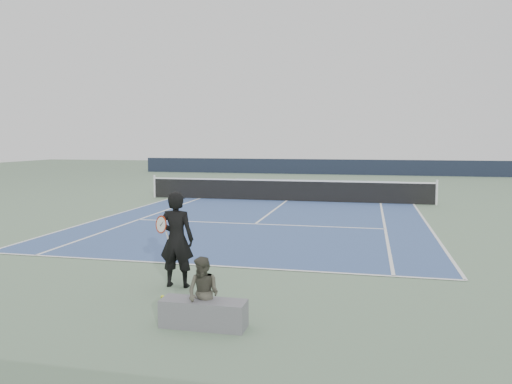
% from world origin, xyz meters
% --- Properties ---
extents(ground, '(80.00, 80.00, 0.00)m').
position_xyz_m(ground, '(0.00, 0.00, 0.00)').
color(ground, slate).
extents(court_surface, '(10.97, 23.77, 0.01)m').
position_xyz_m(court_surface, '(0.00, 0.00, 0.01)').
color(court_surface, '#395388').
rests_on(court_surface, ground).
extents(tennis_net, '(12.90, 0.10, 1.07)m').
position_xyz_m(tennis_net, '(0.00, 0.00, 0.50)').
color(tennis_net, silver).
rests_on(tennis_net, ground).
extents(windscreen_far, '(30.00, 0.25, 1.20)m').
position_xyz_m(windscreen_far, '(0.00, 17.88, 0.60)').
color(windscreen_far, black).
rests_on(windscreen_far, ground).
extents(tennis_player, '(0.80, 0.52, 1.80)m').
position_xyz_m(tennis_player, '(0.10, -13.46, 0.90)').
color(tennis_player, black).
rests_on(tennis_player, ground).
extents(tennis_ball, '(0.07, 0.07, 0.07)m').
position_xyz_m(tennis_ball, '(0.13, -14.22, 0.03)').
color(tennis_ball, '#CDD72C').
rests_on(tennis_ball, ground).
extents(spectator_bench, '(1.33, 0.77, 1.09)m').
position_xyz_m(spectator_bench, '(1.25, -15.30, 0.36)').
color(spectator_bench, slate).
rests_on(spectator_bench, ground).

